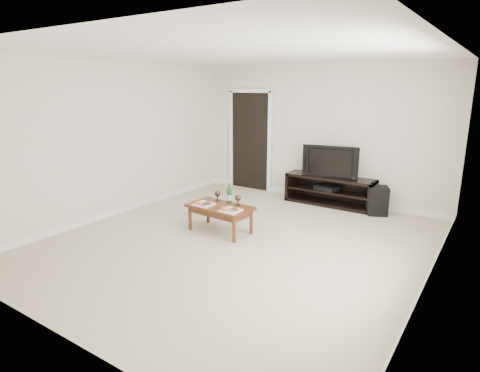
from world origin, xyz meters
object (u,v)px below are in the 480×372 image
media_console (330,191)px  television (331,161)px  coffee_table (220,219)px  subwoofer (377,200)px

media_console → television: television is taller
media_console → coffee_table: bearing=-110.3°
media_console → coffee_table: (-0.85, -2.31, -0.07)m
subwoofer → coffee_table: (-1.76, -2.23, -0.04)m
subwoofer → coffee_table: size_ratio=0.50×
subwoofer → coffee_table: subwoofer is taller
media_console → coffee_table: 2.46m
media_console → coffee_table: media_console is taller
television → subwoofer: (0.91, -0.08, -0.60)m
media_console → television: (-0.00, 0.00, 0.57)m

